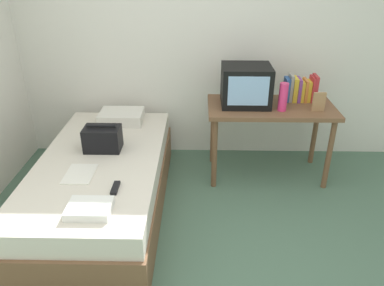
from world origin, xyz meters
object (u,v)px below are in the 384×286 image
at_px(book_row, 300,89).
at_px(pillow, 122,117).
at_px(bed, 103,184).
at_px(water_bottle, 283,97).
at_px(desk, 270,115).
at_px(handbag, 103,139).
at_px(folded_towel, 89,209).
at_px(magazine, 80,174).
at_px(remote_dark, 115,188).
at_px(tv, 246,85).
at_px(picture_frame, 319,102).

distance_m(book_row, pillow, 1.73).
xyz_separation_m(bed, water_bottle, (1.54, 0.49, 0.61)).
xyz_separation_m(desk, handbag, (-1.47, -0.46, -0.04)).
bearing_deg(folded_towel, magazine, 113.26).
xyz_separation_m(book_row, pillow, (-1.71, -0.01, -0.29)).
relative_size(water_bottle, remote_dark, 1.61).
height_order(tv, water_bottle, tv).
relative_size(handbag, magazine, 1.03).
bearing_deg(bed, remote_dark, -63.87).
bearing_deg(handbag, book_row, 18.91).
bearing_deg(book_row, magazine, -151.29).
distance_m(desk, tv, 0.36).
bearing_deg(magazine, handbag, 77.90).
bearing_deg(magazine, desk, 29.18).
relative_size(tv, handbag, 1.47).
height_order(handbag, magazine, handbag).
bearing_deg(water_bottle, handbag, -167.56).
height_order(handbag, folded_towel, handbag).
bearing_deg(bed, tv, 27.48).
distance_m(water_bottle, handbag, 1.60).
relative_size(book_row, pillow, 0.70).
bearing_deg(book_row, bed, -156.90).
relative_size(desk, handbag, 3.87).
distance_m(bed, picture_frame, 2.00).
distance_m(tv, pillow, 1.24).
bearing_deg(remote_dark, bed, 116.13).
xyz_separation_m(book_row, handbag, (-1.75, -0.60, -0.24)).
xyz_separation_m(desk, water_bottle, (0.07, -0.12, 0.22)).
bearing_deg(bed, handbag, 89.37).
bearing_deg(magazine, remote_dark, -32.23).
height_order(picture_frame, folded_towel, picture_frame).
xyz_separation_m(picture_frame, remote_dark, (-1.63, -0.93, -0.31)).
xyz_separation_m(desk, folded_towel, (-1.36, -1.33, -0.11)).
xyz_separation_m(magazine, folded_towel, (0.20, -0.46, 0.02)).
height_order(bed, magazine, magazine).
distance_m(picture_frame, magazine, 2.10).
distance_m(bed, desk, 1.64).
bearing_deg(desk, book_row, 26.05).
distance_m(picture_frame, handbag, 1.90).
relative_size(bed, remote_dark, 12.82).
height_order(picture_frame, pillow, picture_frame).
distance_m(bed, folded_towel, 0.78).
bearing_deg(pillow, remote_dark, -81.52).
distance_m(desk, folded_towel, 1.90).
xyz_separation_m(water_bottle, remote_dark, (-1.32, -0.94, -0.35)).
height_order(tv, pillow, tv).
bearing_deg(remote_dark, book_row, 38.13).
distance_m(book_row, handbag, 1.87).
xyz_separation_m(pillow, folded_towel, (0.07, -1.46, -0.03)).
distance_m(remote_dark, folded_towel, 0.29).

